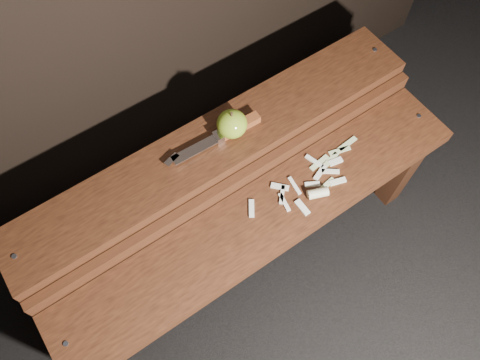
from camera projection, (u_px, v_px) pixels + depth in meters
ground at (250, 254)px, 1.61m from camera, size 60.00×60.00×0.00m
bench_front_tier at (265, 229)px, 1.27m from camera, size 1.20×0.20×0.42m
bench_rear_tier at (219, 159)px, 1.31m from camera, size 1.20×0.21×0.50m
apple at (232, 124)px, 1.21m from camera, size 0.08×0.08×0.09m
knife at (229, 132)px, 1.23m from camera, size 0.28×0.04×0.02m
apple_scraps at (314, 183)px, 1.26m from camera, size 0.39×0.14×0.03m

